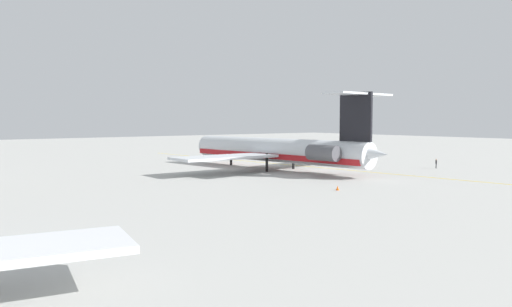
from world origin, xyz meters
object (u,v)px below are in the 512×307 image
object	(u,v)px
main_jetliner	(280,150)
ground_crew_near_nose	(311,153)
ground_crew_near_tail	(436,162)
safety_cone_nose	(338,188)
safety_cone_wingtip	(268,156)

from	to	relation	value
main_jetliner	ground_crew_near_nose	distance (m)	25.79
main_jetliner	ground_crew_near_nose	bearing A→B (deg)	-61.10
ground_crew_near_nose	ground_crew_near_tail	world-z (taller)	ground_crew_near_nose
main_jetliner	safety_cone_nose	xyz separation A→B (m)	(-21.72, 9.51, -3.05)
safety_cone_nose	safety_cone_wingtip	bearing A→B (deg)	-29.76
safety_cone_nose	safety_cone_wingtip	size ratio (longest dim) A/B	1.00
main_jetliner	ground_crew_near_tail	distance (m)	27.07
main_jetliner	safety_cone_nose	world-z (taller)	main_jetliner
main_jetliner	safety_cone_nose	bearing A→B (deg)	150.43
ground_crew_near_tail	safety_cone_wingtip	xyz separation A→B (m)	(37.73, 6.58, -0.76)
main_jetliner	ground_crew_near_nose	world-z (taller)	main_jetliner
ground_crew_near_nose	safety_cone_wingtip	bearing A→B (deg)	-88.89
ground_crew_near_nose	safety_cone_nose	bearing A→B (deg)	25.02
main_jetliner	ground_crew_near_tail	size ratio (longest dim) A/B	25.54
main_jetliner	safety_cone_wingtip	bearing A→B (deg)	-40.66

